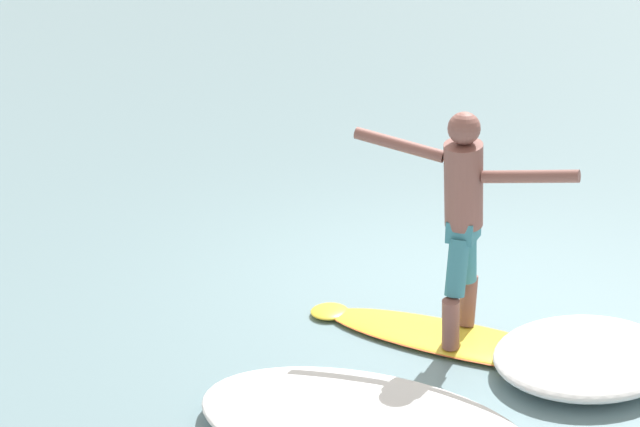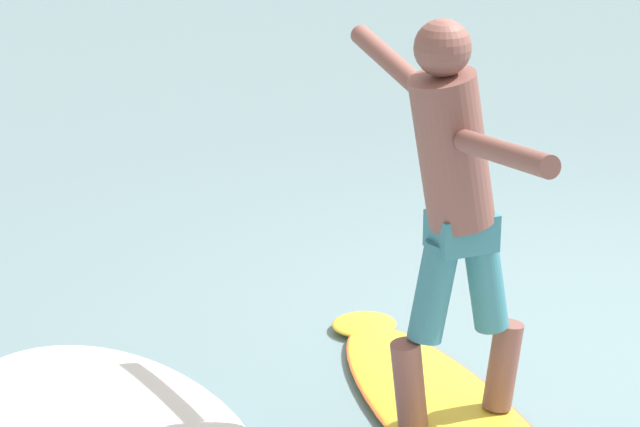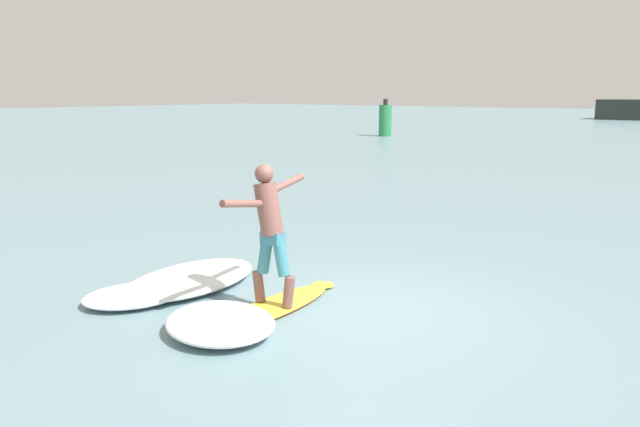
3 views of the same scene
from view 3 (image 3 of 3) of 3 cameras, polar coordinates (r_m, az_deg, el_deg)
ground_plane at (r=8.00m, az=4.72°, el=-8.80°), size 200.00×200.00×0.00m
surfboard at (r=8.06m, az=-4.06°, el=-8.40°), size 0.71×2.35×0.20m
surfer at (r=7.76m, az=-4.65°, el=-0.89°), size 0.65×1.65×1.78m
channel_marker_buoy at (r=39.13m, az=5.98°, el=8.48°), size 0.79×0.79×2.27m
wave_foam_at_tail at (r=9.07m, az=-11.72°, el=-5.84°), size 1.52×2.35×0.22m
wave_foam_at_nose at (r=8.58m, az=-16.74°, el=-7.20°), size 1.45×1.58×0.19m
wave_foam_beside at (r=7.32m, az=-9.11°, el=-9.83°), size 1.80×1.67×0.25m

